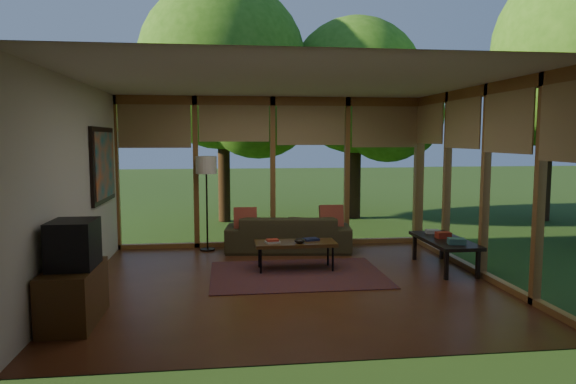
{
  "coord_description": "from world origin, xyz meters",
  "views": [
    {
      "loc": [
        -0.86,
        -6.74,
        1.95
      ],
      "look_at": [
        0.06,
        0.7,
        1.17
      ],
      "focal_mm": 32.0,
      "sensor_mm": 36.0,
      "label": 1
    }
  ],
  "objects": [
    {
      "name": "floor",
      "position": [
        0.0,
        0.0,
        0.0
      ],
      "size": [
        5.5,
        5.5,
        0.0
      ],
      "primitive_type": "plane",
      "color": "#5C2D18",
      "rests_on": "ground"
    },
    {
      "name": "window_wall_right",
      "position": [
        2.75,
        0.0,
        1.35
      ],
      "size": [
        0.12,
        5.0,
        2.7
      ],
      "primitive_type": "cube",
      "color": "#98632F",
      "rests_on": "ground"
    },
    {
      "name": "pillow_right",
      "position": [
        0.97,
        1.95,
        0.58
      ],
      "size": [
        0.41,
        0.22,
        0.43
      ],
      "primitive_type": "cube",
      "rotation": [
        -0.21,
        0.0,
        0.0
      ],
      "color": "maroon",
      "rests_on": "sofa"
    },
    {
      "name": "console_book_b",
      "position": [
        2.4,
        0.54,
        0.5
      ],
      "size": [
        0.21,
        0.15,
        0.09
      ],
      "primitive_type": "cube",
      "rotation": [
        0.0,
        0.0,
        0.03
      ],
      "color": "maroon",
      "rests_on": "side_console"
    },
    {
      "name": "window_wall_back",
      "position": [
        0.0,
        2.5,
        1.35
      ],
      "size": [
        5.5,
        0.12,
        2.7
      ],
      "primitive_type": "cube",
      "color": "#98632F",
      "rests_on": "ground"
    },
    {
      "name": "floor_lamp",
      "position": [
        -1.18,
        2.21,
        1.41
      ],
      "size": [
        0.36,
        0.36,
        1.65
      ],
      "color": "black",
      "rests_on": "floor"
    },
    {
      "name": "tree_ne",
      "position": [
        2.32,
        5.63,
        3.23
      ],
      "size": [
        3.28,
        3.28,
        4.88
      ],
      "color": "#331F12",
      "rests_on": "ground"
    },
    {
      "name": "side_console",
      "position": [
        2.4,
        0.49,
        0.41
      ],
      "size": [
        0.6,
        1.4,
        0.46
      ],
      "color": "black",
      "rests_on": "floor"
    },
    {
      "name": "television",
      "position": [
        -2.45,
        -1.22,
        0.85
      ],
      "size": [
        0.45,
        0.55,
        0.5
      ],
      "primitive_type": "cube",
      "color": "black",
      "rests_on": "media_cabinet"
    },
    {
      "name": "ct_book_side",
      "position": [
        0.42,
        0.77,
        0.44
      ],
      "size": [
        0.25,
        0.22,
        0.03
      ],
      "primitive_type": "cube",
      "rotation": [
        0.0,
        0.0,
        0.27
      ],
      "color": "#161933",
      "rests_on": "coffee_table"
    },
    {
      "name": "tree_nw",
      "position": [
        -0.88,
        5.49,
        3.63
      ],
      "size": [
        3.89,
        3.89,
        5.59
      ],
      "color": "#331F12",
      "rests_on": "ground"
    },
    {
      "name": "sofa",
      "position": [
        0.22,
        2.0,
        0.31
      ],
      "size": [
        2.23,
        1.09,
        0.63
      ],
      "primitive_type": "imported",
      "rotation": [
        0.0,
        0.0,
        3.02
      ],
      "color": "#3C361E",
      "rests_on": "floor"
    },
    {
      "name": "console_book_a",
      "position": [
        2.4,
        0.09,
        0.5
      ],
      "size": [
        0.26,
        0.22,
        0.09
      ],
      "primitive_type": "cube",
      "rotation": [
        0.0,
        0.0,
        -0.21
      ],
      "color": "#376159",
      "rests_on": "side_console"
    },
    {
      "name": "coffee_table",
      "position": [
        0.17,
        0.69,
        0.39
      ],
      "size": [
        1.2,
        0.5,
        0.43
      ],
      "color": "#4A2E14",
      "rests_on": "floor"
    },
    {
      "name": "tree_far",
      "position": [
        6.47,
        4.62,
        3.16
      ],
      "size": [
        2.83,
        2.83,
        4.59
      ],
      "color": "#331F12",
      "rests_on": "ground"
    },
    {
      "name": "console_book_c",
      "position": [
        2.4,
        0.94,
        0.48
      ],
      "size": [
        0.24,
        0.19,
        0.06
      ],
      "primitive_type": "cube",
      "rotation": [
        0.0,
        0.0,
        -0.17
      ],
      "color": "#AAA29A",
      "rests_on": "side_console"
    },
    {
      "name": "wall_left",
      "position": [
        -2.75,
        0.0,
        1.35
      ],
      "size": [
        0.04,
        5.0,
        2.7
      ],
      "primitive_type": "cube",
      "color": "beige",
      "rests_on": "ground"
    },
    {
      "name": "wall_painting",
      "position": [
        -2.71,
        1.4,
        1.55
      ],
      "size": [
        0.06,
        1.35,
        1.15
      ],
      "color": "black",
      "rests_on": "wall_left"
    },
    {
      "name": "media_cabinet",
      "position": [
        -2.47,
        -1.22,
        0.3
      ],
      "size": [
        0.5,
        1.0,
        0.6
      ],
      "primitive_type": "cube",
      "color": "#4A2E14",
      "rests_on": "floor"
    },
    {
      "name": "pillow_left",
      "position": [
        -0.53,
        1.95,
        0.58
      ],
      "size": [
        0.39,
        0.21,
        0.41
      ],
      "primitive_type": "cube",
      "rotation": [
        -0.21,
        0.0,
        0.0
      ],
      "color": "maroon",
      "rests_on": "sofa"
    },
    {
      "name": "wall_front",
      "position": [
        0.0,
        -2.5,
        1.35
      ],
      "size": [
        5.5,
        0.04,
        2.7
      ],
      "primitive_type": "cube",
      "color": "beige",
      "rests_on": "ground"
    },
    {
      "name": "ceiling",
      "position": [
        0.0,
        0.0,
        2.7
      ],
      "size": [
        5.5,
        5.5,
        0.0
      ],
      "primitive_type": "plane",
      "rotation": [
        3.14,
        0.0,
        0.0
      ],
      "color": "silver",
      "rests_on": "ground"
    },
    {
      "name": "rug",
      "position": [
        0.15,
        0.4,
        0.01
      ],
      "size": [
        2.48,
        1.75,
        0.01
      ],
      "primitive_type": "cube",
      "color": "maroon",
      "rests_on": "floor"
    },
    {
      "name": "ct_bowl",
      "position": [
        0.22,
        0.59,
        0.46
      ],
      "size": [
        0.16,
        0.16,
        0.07
      ],
      "primitive_type": "ellipsoid",
      "color": "black",
      "rests_on": "coffee_table"
    },
    {
      "name": "ct_book_lower",
      "position": [
        -0.18,
        0.64,
        0.44
      ],
      "size": [
        0.24,
        0.2,
        0.03
      ],
      "primitive_type": "cube",
      "rotation": [
        0.0,
        0.0,
        0.27
      ],
      "color": "#AAA29A",
      "rests_on": "coffee_table"
    },
    {
      "name": "ct_book_upper",
      "position": [
        -0.18,
        0.64,
        0.47
      ],
      "size": [
        0.19,
        0.15,
        0.03
      ],
      "primitive_type": "cube",
      "rotation": [
        0.0,
        0.0,
        0.15
      ],
      "color": "maroon",
      "rests_on": "coffee_table"
    },
    {
      "name": "exterior_lawn",
      "position": [
        8.0,
        8.0,
        -0.01
      ],
      "size": [
        40.0,
        40.0,
        0.0
      ],
      "primitive_type": "plane",
      "color": "#2B4A1B",
      "rests_on": "ground"
    }
  ]
}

